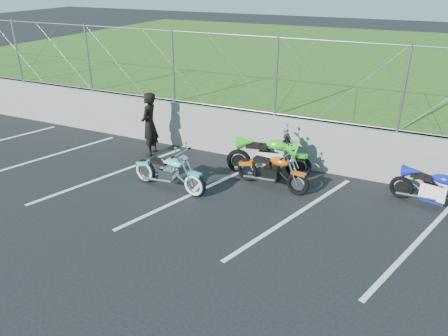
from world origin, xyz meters
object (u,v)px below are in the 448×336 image
at_px(sportbike_blue, 433,190).
at_px(sportbike_green, 270,158).
at_px(cruiser_turquoise, 170,174).
at_px(naked_orange, 273,172).
at_px(person_standing, 149,124).

bearing_deg(sportbike_blue, sportbike_green, -166.77).
xyz_separation_m(cruiser_turquoise, sportbike_blue, (5.58, 1.70, -0.01)).
height_order(sportbike_green, sportbike_blue, sportbike_green).
xyz_separation_m(naked_orange, person_standing, (-3.78, 0.53, 0.48)).
relative_size(cruiser_turquoise, sportbike_green, 0.97).
distance_m(cruiser_turquoise, person_standing, 2.36).
height_order(cruiser_turquoise, sportbike_green, sportbike_green).
bearing_deg(person_standing, sportbike_green, 80.41).
bearing_deg(naked_orange, person_standing, -179.31).
distance_m(sportbike_blue, person_standing, 7.23).
distance_m(cruiser_turquoise, sportbike_blue, 5.83).
bearing_deg(cruiser_turquoise, sportbike_blue, 23.38).
relative_size(sportbike_blue, person_standing, 1.00).
xyz_separation_m(sportbike_green, sportbike_blue, (3.74, -0.01, -0.08)).
bearing_deg(naked_orange, cruiser_turquoise, -144.17).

